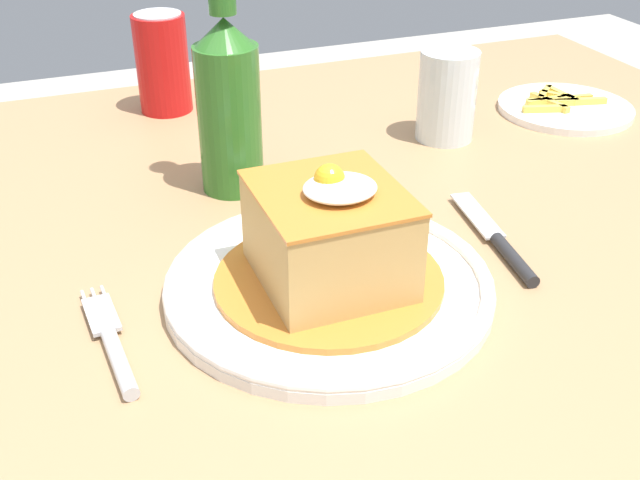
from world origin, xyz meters
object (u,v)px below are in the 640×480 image
Objects in this scene: main_plate at (329,284)px; fork at (113,346)px; side_plate_fries at (564,107)px; beer_bottle_green at (225,97)px; soda_can at (162,63)px; knife at (503,246)px; drinking_glass at (446,102)px.

fork is at bearing -175.27° from main_plate.
main_plate is 0.51m from side_plate_fries.
main_plate is at bearing -147.99° from side_plate_fries.
fork is (-0.18, -0.01, -0.00)m from main_plate.
beer_bottle_green is at bearing 56.33° from fork.
beer_bottle_green is (0.02, -0.25, 0.04)m from soda_can.
fork is 0.68m from side_plate_fries.
main_plate reaches higher than side_plate_fries.
main_plate is at bearing -178.64° from knife.
knife is (0.17, 0.00, -0.00)m from main_plate.
beer_bottle_green is (-0.02, 0.22, 0.09)m from main_plate.
soda_can is 1.18× the size of drinking_glass.
beer_bottle_green reaches higher than side_plate_fries.
drinking_glass is at bearing 72.50° from knife.
beer_bottle_green is 0.47m from side_plate_fries.
drinking_glass is (0.43, 0.27, 0.04)m from fork.
side_plate_fries is at bearing 25.08° from fork.
soda_can reaches higher than drinking_glass.
drinking_glass reaches higher than fork.
beer_bottle_green reaches higher than drinking_glass.
fork is at bearing -154.92° from side_plate_fries.
side_plate_fries is (0.46, 0.06, -0.09)m from beer_bottle_green.
drinking_glass is (0.27, 0.04, -0.05)m from beer_bottle_green.
soda_can is at bearing 143.95° from drinking_glass.
beer_bottle_green is (-0.19, 0.21, 0.09)m from knife.
soda_can is 0.73× the size of side_plate_fries.
side_plate_fries is at bearing 32.01° from main_plate.
main_plate reaches higher than knife.
knife is at bearing 1.36° from main_plate.
fork is at bearing -147.89° from drinking_glass.
main_plate is 2.19× the size of soda_can.
beer_bottle_green is at bearing 96.13° from main_plate.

